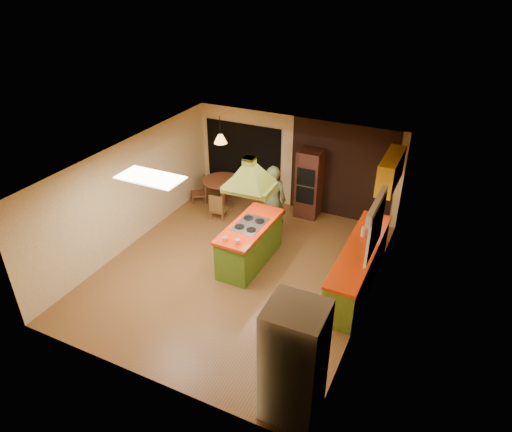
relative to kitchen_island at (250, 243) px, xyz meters
The scene contains 21 objects.
ground 0.62m from the kitchen_island, 106.03° to the right, with size 6.50×6.50×0.00m, color brown.
room_walls 0.85m from the kitchen_island, 106.03° to the right, with size 5.50×6.50×6.50m.
ceiling_plane 2.05m from the kitchen_island, 106.03° to the right, with size 6.50×6.50×0.00m, color silver.
brick_panel 3.18m from the kitchen_island, 68.21° to the left, with size 2.64×0.03×2.50m, color #381E14.
nook_opening 3.33m from the kitchen_island, 119.29° to the left, with size 2.20×0.03×2.10m, color black.
right_counter 2.36m from the kitchen_island, ahead, with size 0.62×3.05×0.92m.
upper_cabinets 3.40m from the kitchen_island, 36.63° to the left, with size 0.34×1.40×0.70m, color yellow.
window_right 2.89m from the kitchen_island, ahead, with size 0.12×1.35×1.06m.
fluor_panel 2.81m from the kitchen_island, 127.56° to the right, with size 1.20×0.60×0.03m, color white.
kitchen_island is the anchor object (origin of this frame).
range_hood 1.77m from the kitchen_island, 90.00° to the right, with size 1.01×0.75×0.79m.
man 1.38m from the kitchen_island, 92.18° to the left, with size 0.66×0.43×1.80m, color #484D29.
refrigerator 3.89m from the kitchen_island, 54.48° to the right, with size 0.81×0.77×1.97m, color silver.
wall_oven 2.64m from the kitchen_island, 80.79° to the left, with size 0.59×0.60×1.80m.
dining_table 2.79m from the kitchen_island, 131.59° to the left, with size 1.02×1.02×0.76m.
chair_left 3.24m from the kitchen_island, 142.10° to the left, with size 0.40×0.40×0.73m, color brown, non-canonical shape.
chair_near 2.16m from the kitchen_island, 138.11° to the left, with size 0.39×0.39×0.71m, color brown, non-canonical shape.
pendant_lamp 3.13m from the kitchen_island, 131.59° to the left, with size 0.34×0.34×0.22m, color #FF9E3F.
canister_large 2.81m from the kitchen_island, 33.67° to the left, with size 0.15×0.15×0.22m, color beige.
canister_medium 2.45m from the kitchen_island, 16.57° to the left, with size 0.14×0.14×0.20m, color #F1DEC2.
canister_small 2.55m from the kitchen_island, 23.37° to the left, with size 0.13×0.13×0.17m, color #FFE5CD.
Camera 1 is at (3.82, -7.09, 5.95)m, focal length 32.00 mm.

